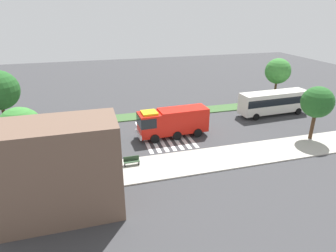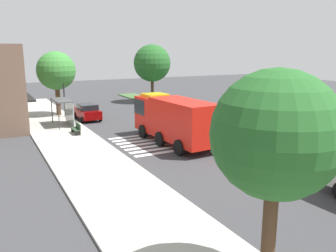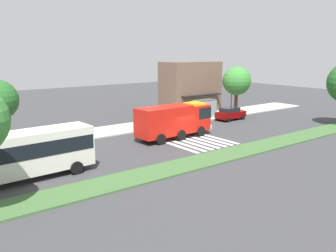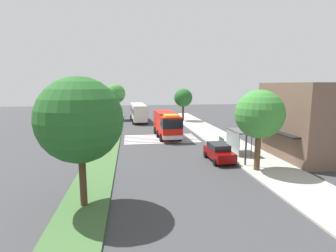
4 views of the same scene
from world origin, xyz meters
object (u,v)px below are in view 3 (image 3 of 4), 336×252
(parked_car_west, at_px, (230,113))
(transit_bus, at_px, (18,153))
(street_lamp, at_px, (232,90))
(sidewalk_tree_center, at_px, (237,81))
(bus_stop_shelter, at_px, (206,105))
(bench_near_shelter, at_px, (183,118))
(fire_truck, at_px, (176,119))

(parked_car_west, distance_m, transit_bus, 29.93)
(street_lamp, distance_m, sidewalk_tree_center, 1.90)
(bus_stop_shelter, bearing_deg, bench_near_shelter, 179.83)
(transit_bus, xyz_separation_m, sidewalk_tree_center, (32.56, 9.06, 2.84))
(street_lamp, bearing_deg, transit_bus, -164.46)
(transit_bus, bearing_deg, fire_truck, -171.21)
(sidewalk_tree_center, bearing_deg, street_lamp, -164.17)
(bench_near_shelter, bearing_deg, street_lamp, -5.57)
(fire_truck, xyz_separation_m, parked_car_west, (12.12, 3.39, -1.13))
(parked_car_west, bearing_deg, bench_near_shelter, 155.47)
(fire_truck, bearing_deg, street_lamp, 17.67)
(parked_car_west, bearing_deg, bus_stop_shelter, 128.21)
(street_lamp, bearing_deg, parked_car_west, -138.61)
(transit_bus, xyz_separation_m, bus_stop_shelter, (26.94, 9.45, -0.20))
(transit_bus, height_order, bench_near_shelter, transit_bus)
(fire_truck, distance_m, bus_stop_shelter, 11.62)
(transit_bus, bearing_deg, bus_stop_shelter, -163.44)
(bus_stop_shelter, relative_size, street_lamp, 0.58)
(bus_stop_shelter, xyz_separation_m, sidewalk_tree_center, (5.62, -0.39, 3.04))
(transit_bus, distance_m, bench_near_shelter, 24.86)
(bench_near_shelter, bearing_deg, sidewalk_tree_center, -2.38)
(fire_truck, xyz_separation_m, bench_near_shelter, (5.96, 5.99, -1.42))
(parked_car_west, bearing_deg, sidewalk_tree_center, 30.87)
(transit_bus, distance_m, street_lamp, 32.37)
(bus_stop_shelter, distance_m, street_lamp, 4.65)
(fire_truck, relative_size, street_lamp, 1.48)
(fire_truck, distance_m, bench_near_shelter, 8.57)
(transit_bus, distance_m, sidewalk_tree_center, 33.92)
(bench_near_shelter, xyz_separation_m, street_lamp, (8.21, -0.80, 3.12))
(transit_bus, xyz_separation_m, street_lamp, (31.15, 8.66, 1.63))
(fire_truck, xyz_separation_m, bus_stop_shelter, (9.96, 5.98, -0.12))
(street_lamp, height_order, sidewalk_tree_center, sidewalk_tree_center)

